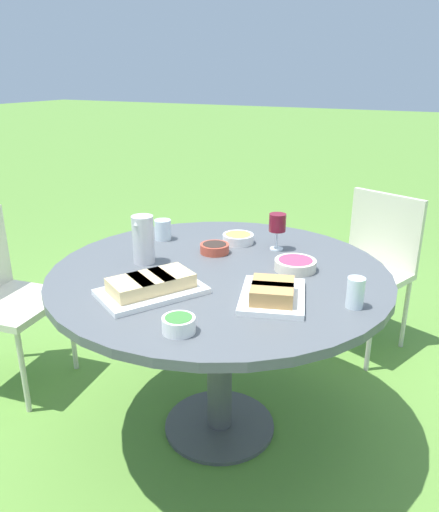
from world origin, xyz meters
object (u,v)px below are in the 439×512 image
(dining_table, at_px, (220,293))
(wine_glass, at_px, (277,224))
(chair_far_back, at_px, (371,259))
(water_pitcher, at_px, (143,239))

(dining_table, xyz_separation_m, wine_glass, (-0.34, 0.12, 0.22))
(chair_far_back, xyz_separation_m, wine_glass, (0.76, -0.30, 0.37))
(dining_table, height_order, wine_glass, wine_glass)
(dining_table, relative_size, wine_glass, 8.30)
(chair_far_back, relative_size, wine_glass, 5.36)
(water_pitcher, bearing_deg, wine_glass, 133.07)
(dining_table, distance_m, wine_glass, 0.42)
(dining_table, xyz_separation_m, chair_far_back, (-1.10, 0.41, -0.15))
(chair_far_back, bearing_deg, water_pitcher, -32.13)
(dining_table, bearing_deg, wine_glass, 161.05)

